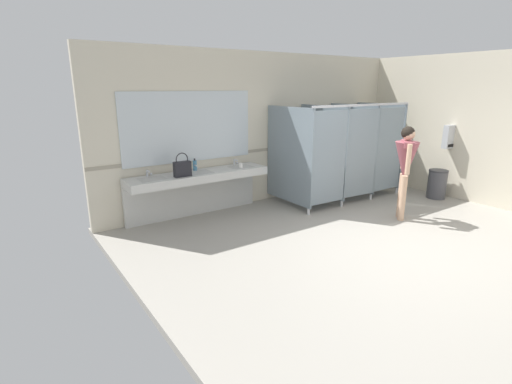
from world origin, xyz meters
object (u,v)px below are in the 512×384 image
at_px(handbag, 182,168).
at_px(paper_cup, 241,165).
at_px(soap_dispenser, 195,165).
at_px(paper_towel_dispenser_upper, 450,137).
at_px(person_standing, 406,162).
at_px(trash_bin, 437,184).

height_order(handbag, paper_cup, handbag).
bearing_deg(soap_dispenser, handbag, -139.87).
height_order(paper_towel_dispenser_upper, person_standing, person_standing).
xyz_separation_m(trash_bin, paper_cup, (-3.90, 1.57, 0.59)).
bearing_deg(person_standing, paper_towel_dispenser_upper, 10.57).
relative_size(person_standing, handbag, 4.10).
bearing_deg(trash_bin, paper_towel_dispenser_upper, -0.10).
relative_size(trash_bin, handbag, 1.50).
bearing_deg(soap_dispenser, trash_bin, -21.55).
distance_m(handbag, soap_dispenser, 0.50).
bearing_deg(handbag, paper_cup, 1.99).
bearing_deg(paper_towel_dispenser_upper, person_standing, -169.43).
bearing_deg(person_standing, trash_bin, 12.00).
bearing_deg(paper_cup, handbag, -178.01).
height_order(paper_towel_dispenser_upper, trash_bin, paper_towel_dispenser_upper).
distance_m(paper_towel_dispenser_upper, trash_bin, 1.01).
bearing_deg(paper_cup, soap_dispenser, 160.54).
xyz_separation_m(paper_towel_dispenser_upper, trash_bin, (-0.24, 0.00, -0.98)).
xyz_separation_m(handbag, soap_dispenser, (0.38, 0.32, -0.05)).
relative_size(paper_towel_dispenser_upper, handbag, 1.19).
distance_m(paper_towel_dispenser_upper, handbag, 5.54).
bearing_deg(handbag, person_standing, -30.04).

